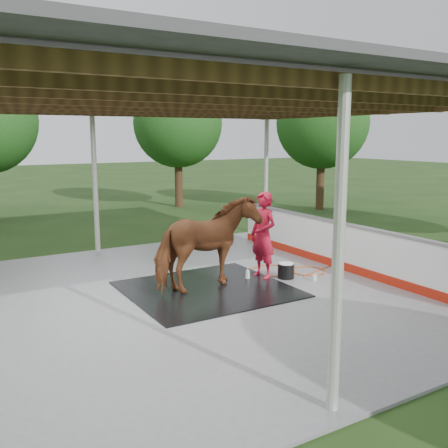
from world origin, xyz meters
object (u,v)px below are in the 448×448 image
handler (263,235)px  wash_bucket (286,270)px  horse (207,244)px  dasher_board (341,246)px

handler → wash_bucket: (0.42, -0.32, -0.81)m
horse → handler: 1.55m
wash_bucket → handler: bearing=142.2°
handler → wash_bucket: 0.96m
handler → dasher_board: bearing=74.2°
dasher_board → wash_bucket: bearing=-179.5°
horse → wash_bucket: horse is taller
horse → wash_bucket: 2.12m
horse → dasher_board: bearing=-101.5°
handler → wash_bucket: bearing=44.8°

